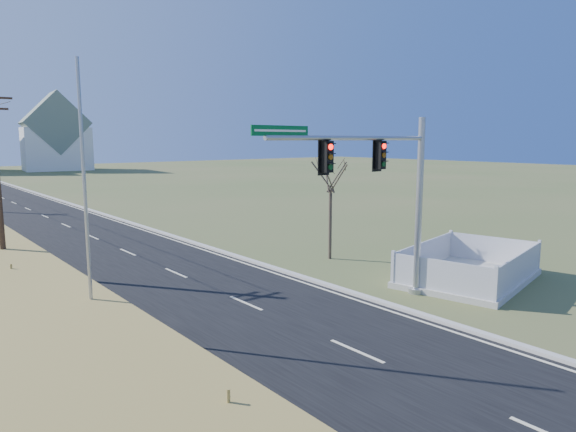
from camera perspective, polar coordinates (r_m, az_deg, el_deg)
The scene contains 9 objects.
ground at distance 17.74m, azimuth 2.81°, elevation -12.96°, with size 260.00×260.00×0.00m, color #46592B.
road at distance 63.57m, azimuth -28.86°, elevation 1.61°, with size 8.00×180.00×0.06m, color black.
curb at distance 64.42m, azimuth -25.24°, elevation 1.98°, with size 0.30×180.00×0.18m, color #B2AFA8.
condo_ne at distance 120.35m, azimuth -24.37°, elevation 7.91°, with size 14.12×10.51×16.52m.
traffic_signal_mast at distance 20.36m, azimuth 11.59°, elevation 2.77°, with size 9.26×1.03×7.38m.
fence_enclosure at distance 25.34m, azimuth 19.43°, elevation -6.13°, with size 7.71×6.02×1.58m.
open_sign at distance 22.33m, azimuth 21.65°, elevation -8.19°, with size 0.46×0.20×0.58m.
flagpole at distance 17.72m, azimuth -21.43°, elevation -1.49°, with size 0.41×0.41×9.01m.
bare_tree at distance 27.70m, azimuth 4.78°, elevation 4.70°, with size 2.19×2.19×5.79m.
Camera 1 is at (-11.06, -12.27, 6.48)m, focal length 32.00 mm.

